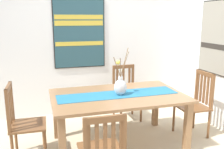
{
  "coord_description": "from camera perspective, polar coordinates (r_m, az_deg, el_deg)",
  "views": [
    {
      "loc": [
        -0.89,
        -2.6,
        1.71
      ],
      "look_at": [
        0.04,
        0.54,
        0.98
      ],
      "focal_mm": 40.15,
      "sensor_mm": 36.0,
      "label": 1
    }
  ],
  "objects": [
    {
      "name": "wall_back",
      "position": [
        4.56,
        -5.33,
        8.07
      ],
      "size": [
        6.4,
        0.12,
        2.7
      ],
      "primitive_type": "cube",
      "color": "white",
      "rests_on": "ground_plane"
    },
    {
      "name": "dining_table",
      "position": [
        3.35,
        1.34,
        -6.13
      ],
      "size": [
        1.73,
        1.08,
        0.73
      ],
      "color": "#8E6642",
      "rests_on": "ground_plane"
    },
    {
      "name": "table_runner",
      "position": [
        3.32,
        1.35,
        -4.53
      ],
      "size": [
        1.6,
        0.36,
        0.01
      ],
      "primitive_type": "cube",
      "color": "#236B93",
      "rests_on": "dining_table"
    },
    {
      "name": "centerpiece_vase",
      "position": [
        3.26,
        1.91,
        -2.57
      ],
      "size": [
        0.25,
        0.23,
        0.61
      ],
      "color": "silver",
      "rests_on": "dining_table"
    },
    {
      "name": "chair_0",
      "position": [
        3.27,
        -19.6,
        -10.17
      ],
      "size": [
        0.43,
        0.43,
        0.95
      ],
      "color": "brown",
      "rests_on": "ground_plane"
    },
    {
      "name": "chair_1",
      "position": [
        3.92,
        18.58,
        -6.11
      ],
      "size": [
        0.42,
        0.42,
        0.96
      ],
      "color": "brown",
      "rests_on": "ground_plane"
    },
    {
      "name": "chair_3",
      "position": [
        4.33,
        3.21,
        -3.98
      ],
      "size": [
        0.44,
        0.44,
        0.92
      ],
      "color": "brown",
      "rests_on": "ground_plane"
    },
    {
      "name": "painting_on_back_wall",
      "position": [
        4.46,
        -7.45,
        9.25
      ],
      "size": [
        0.9,
        0.05,
        1.2
      ],
      "color": "black"
    },
    {
      "name": "painting_on_side_wall",
      "position": [
        4.24,
        22.92,
        7.69
      ],
      "size": [
        0.05,
        0.79,
        1.14
      ],
      "color": "black"
    }
  ]
}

